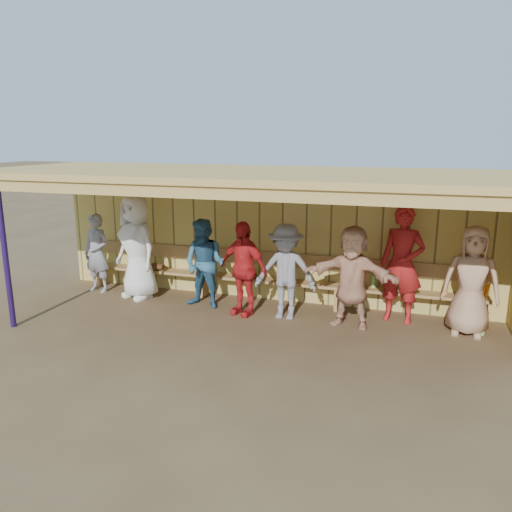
{
  "coord_description": "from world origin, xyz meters",
  "views": [
    {
      "loc": [
        2.52,
        -7.47,
        3.02
      ],
      "look_at": [
        0.0,
        0.35,
        1.05
      ],
      "focal_mm": 35.0,
      "sensor_mm": 36.0,
      "label": 1
    }
  ],
  "objects": [
    {
      "name": "player_f",
      "position": [
        1.62,
        0.33,
        0.83
      ],
      "size": [
        1.6,
        0.71,
        1.67
      ],
      "primitive_type": "imported",
      "rotation": [
        0.0,
        0.0,
        -0.14
      ],
      "color": "tan",
      "rests_on": "ground"
    },
    {
      "name": "ground",
      "position": [
        0.0,
        0.0,
        0.0
      ],
      "size": [
        90.0,
        90.0,
        0.0
      ],
      "primitive_type": "plane",
      "color": "brown",
      "rests_on": "ground"
    },
    {
      "name": "player_g",
      "position": [
        2.37,
        0.81,
        0.98
      ],
      "size": [
        0.79,
        0.59,
        1.95
      ],
      "primitive_type": "imported",
      "rotation": [
        0.0,
        0.0,
        -0.19
      ],
      "color": "#AA1C1B",
      "rests_on": "ground"
    },
    {
      "name": "dugout_equipment",
      "position": [
        -0.65,
        0.99,
        0.49
      ],
      "size": [
        6.16,
        0.62,
        0.8
      ],
      "color": "orange",
      "rests_on": "ground"
    },
    {
      "name": "bench",
      "position": [
        0.0,
        1.12,
        0.53
      ],
      "size": [
        7.6,
        0.34,
        0.93
      ],
      "color": "tan",
      "rests_on": "ground"
    },
    {
      "name": "player_c",
      "position": [
        -1.0,
        0.46,
        0.81
      ],
      "size": [
        0.85,
        0.7,
        1.61
      ],
      "primitive_type": "imported",
      "rotation": [
        0.0,
        0.0,
        -0.11
      ],
      "color": "#2F6183",
      "rests_on": "ground"
    },
    {
      "name": "dugout_structure",
      "position": [
        0.39,
        0.69,
        1.69
      ],
      "size": [
        8.8,
        3.2,
        2.5
      ],
      "color": "tan",
      "rests_on": "ground"
    },
    {
      "name": "player_b",
      "position": [
        -2.45,
        0.59,
        0.99
      ],
      "size": [
        1.13,
        0.94,
        1.97
      ],
      "primitive_type": "imported",
      "rotation": [
        0.0,
        0.0,
        -0.38
      ],
      "color": "white",
      "rests_on": "ground"
    },
    {
      "name": "player_d",
      "position": [
        -0.23,
        0.32,
        0.82
      ],
      "size": [
        1.04,
        0.69,
        1.64
      ],
      "primitive_type": "imported",
      "rotation": [
        0.0,
        0.0,
        -0.33
      ],
      "color": "red",
      "rests_on": "ground"
    },
    {
      "name": "player_e",
      "position": [
        0.52,
        0.36,
        0.81
      ],
      "size": [
        1.06,
        0.63,
        1.63
      ],
      "primitive_type": "imported",
      "rotation": [
        0.0,
        0.0,
        0.02
      ],
      "color": "gray",
      "rests_on": "ground"
    },
    {
      "name": "player_h",
      "position": [
        3.42,
        0.54,
        0.86
      ],
      "size": [
        0.88,
        0.61,
        1.73
      ],
      "primitive_type": "imported",
      "rotation": [
        0.0,
        0.0,
        -0.08
      ],
      "color": "tan",
      "rests_on": "ground"
    },
    {
      "name": "player_a",
      "position": [
        -3.42,
        0.69,
        0.78
      ],
      "size": [
        0.61,
        0.43,
        1.56
      ],
      "primitive_type": "imported",
      "rotation": [
        0.0,
        0.0,
        -0.11
      ],
      "color": "gray",
      "rests_on": "ground"
    }
  ]
}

